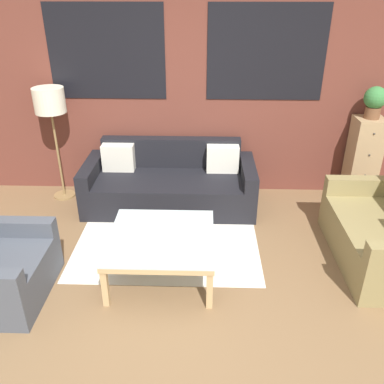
% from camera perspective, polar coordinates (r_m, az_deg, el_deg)
% --- Properties ---
extents(ground_plane, '(16.00, 16.00, 0.00)m').
position_cam_1_polar(ground_plane, '(3.67, -2.35, -16.63)').
color(ground_plane, brown).
extents(wall_back_brick, '(8.40, 0.09, 2.80)m').
position_cam_1_polar(wall_back_brick, '(5.20, -0.79, 14.75)').
color(wall_back_brick, brown).
rests_on(wall_back_brick, ground_plane).
extents(rug, '(1.98, 1.65, 0.00)m').
position_cam_1_polar(rug, '(4.59, -3.38, -6.32)').
color(rug, silver).
rests_on(rug, ground_plane).
extents(couch_dark, '(2.10, 0.88, 0.78)m').
position_cam_1_polar(couch_dark, '(5.13, -3.11, 1.10)').
color(couch_dark, black).
rests_on(couch_dark, ground_plane).
extents(coffee_table, '(0.98, 0.98, 0.43)m').
position_cam_1_polar(coffee_table, '(3.87, -4.30, -6.92)').
color(coffee_table, silver).
rests_on(coffee_table, ground_plane).
extents(floor_lamp, '(0.37, 0.37, 1.44)m').
position_cam_1_polar(floor_lamp, '(5.27, -19.30, 11.43)').
color(floor_lamp, olive).
rests_on(floor_lamp, ground_plane).
extents(drawer_cabinet, '(0.35, 0.36, 1.09)m').
position_cam_1_polar(drawer_cabinet, '(5.60, 22.81, 4.19)').
color(drawer_cabinet, tan).
rests_on(drawer_cabinet, ground_plane).
extents(potted_plant, '(0.26, 0.26, 0.38)m').
position_cam_1_polar(potted_plant, '(5.37, 24.28, 11.61)').
color(potted_plant, brown).
rests_on(potted_plant, drawer_cabinet).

